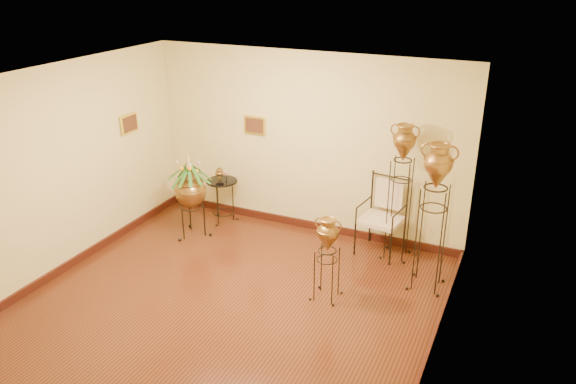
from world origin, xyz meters
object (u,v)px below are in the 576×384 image
at_px(amphora_tall, 400,191).
at_px(side_table, 223,200).
at_px(planter_urn, 190,188).
at_px(amphora_mid, 433,217).
at_px(armchair, 381,217).

height_order(amphora_tall, side_table, amphora_tall).
xyz_separation_m(amphora_tall, side_table, (-2.89, 0.00, -0.65)).
bearing_deg(amphora_tall, planter_urn, -168.23).
relative_size(amphora_mid, armchair, 1.75).
xyz_separation_m(amphora_tall, amphora_mid, (0.57, -0.64, -0.01)).
xyz_separation_m(amphora_mid, planter_urn, (-3.63, -0.00, -0.23)).
relative_size(amphora_mid, planter_urn, 1.43).
distance_m(amphora_mid, planter_urn, 3.64).
height_order(planter_urn, side_table, planter_urn).
xyz_separation_m(planter_urn, armchair, (2.81, 0.64, -0.21)).
bearing_deg(amphora_mid, planter_urn, -179.97).
height_order(amphora_tall, armchair, amphora_tall).
relative_size(planter_urn, side_table, 1.55).
bearing_deg(amphora_tall, amphora_mid, -48.03).
xyz_separation_m(planter_urn, side_table, (0.17, 0.64, -0.41)).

